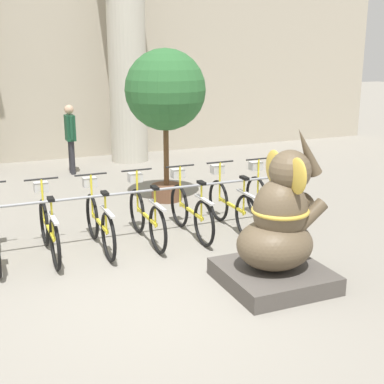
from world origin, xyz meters
TOP-DOWN VIEW (x-y plane):
  - ground_plane at (0.00, 0.00)m, footprint 60.00×60.00m
  - building_facade at (0.00, 8.60)m, footprint 20.00×0.20m
  - column_right at (1.95, 7.60)m, footprint 1.17×1.17m
  - bike_rack at (0.12, 1.95)m, footprint 5.61×0.05m
  - bicycle_2 at (-0.96, 1.81)m, footprint 0.48×1.67m
  - bicycle_3 at (-0.24, 1.81)m, footprint 0.48×1.67m
  - bicycle_4 at (0.47, 1.83)m, footprint 0.48×1.67m
  - bicycle_5 at (1.19, 1.82)m, footprint 0.48×1.67m
  - bicycle_6 at (1.90, 1.84)m, footprint 0.48×1.67m
  - bicycle_7 at (2.62, 1.82)m, footprint 0.48×1.67m
  - elephant_statue at (1.48, -0.23)m, footprint 1.24×1.24m
  - person_pedestrian at (0.30, 6.71)m, footprint 0.21×0.47m
  - potted_tree at (1.54, 3.80)m, footprint 1.48×1.48m

SIDE VIEW (x-z plane):
  - ground_plane at x=0.00m, z-range 0.00..0.00m
  - bicycle_2 at x=-0.96m, z-range -0.10..0.93m
  - bicycle_3 at x=-0.24m, z-range -0.10..0.93m
  - bicycle_4 at x=0.47m, z-range -0.10..0.93m
  - bicycle_5 at x=1.19m, z-range -0.10..0.93m
  - bicycle_6 at x=1.90m, z-range -0.10..0.93m
  - bicycle_7 at x=2.62m, z-range -0.10..0.93m
  - bike_rack at x=0.12m, z-range 0.25..1.02m
  - elephant_statue at x=1.48m, z-range -0.32..1.64m
  - person_pedestrian at x=0.30m, z-range 0.15..1.73m
  - potted_tree at x=1.54m, z-range 0.61..3.43m
  - column_right at x=1.95m, z-range 0.04..5.20m
  - building_facade at x=0.00m, z-range 0.00..6.00m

